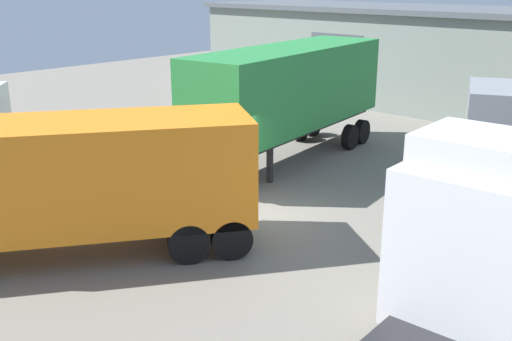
{
  "coord_description": "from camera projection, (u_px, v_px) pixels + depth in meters",
  "views": [
    {
      "loc": [
        10.59,
        -11.04,
        6.24
      ],
      "look_at": [
        0.73,
        -0.52,
        1.6
      ],
      "focal_mm": 42.0,
      "sensor_mm": 36.0,
      "label": 1
    }
  ],
  "objects": [
    {
      "name": "container_trailer_green",
      "position": [
        289.0,
        90.0,
        20.71
      ],
      "size": [
        3.72,
        9.3,
        4.02
      ],
      "rotation": [
        0.0,
        0.0,
        -1.43
      ],
      "color": "#28843D",
      "rests_on": "ground_plane"
    },
    {
      "name": "box_truck_yellow",
      "position": [
        73.0,
        180.0,
        13.7
      ],
      "size": [
        6.72,
        8.28,
        3.22
      ],
      "rotation": [
        0.0,
        0.0,
        -2.17
      ],
      "color": "yellow",
      "rests_on": "ground_plane"
    },
    {
      "name": "ground_plane",
      "position": [
        250.0,
        216.0,
        16.48
      ],
      "size": [
        60.0,
        60.0,
        0.0
      ],
      "primitive_type": "plane",
      "color": "slate"
    },
    {
      "name": "gravel_pile",
      "position": [
        83.0,
        122.0,
        24.81
      ],
      "size": [
        3.65,
        3.65,
        1.1
      ],
      "color": "#665B4C",
      "rests_on": "ground_plane"
    },
    {
      "name": "tractor_unit_white",
      "position": [
        467.0,
        261.0,
        9.84
      ],
      "size": [
        2.87,
        6.91,
        3.88
      ],
      "rotation": [
        0.0,
        0.0,
        1.63
      ],
      "color": "silver",
      "rests_on": "ground_plane"
    },
    {
      "name": "warehouse_building",
      "position": [
        509.0,
        64.0,
        27.89
      ],
      "size": [
        33.85,
        7.53,
        4.88
      ],
      "color": "gray",
      "rests_on": "ground_plane"
    }
  ]
}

